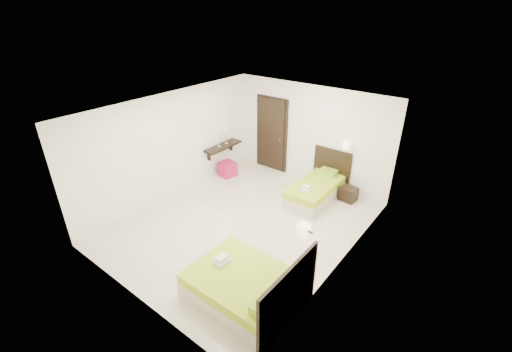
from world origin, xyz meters
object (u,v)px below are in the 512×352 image
Objects in this scene: nightstand at (348,194)px; ottoman at (227,169)px; bed_single at (317,189)px; bed_double at (248,287)px.

ottoman is at bearing -160.14° from nightstand.
bed_single reaches higher than ottoman.
bed_single is at bearing -144.13° from nightstand.
nightstand is 3.38m from ottoman.
ottoman is at bearing 136.26° from bed_double.
bed_single is 0.79m from nightstand.
ottoman is (-2.60, -0.44, -0.06)m from bed_single.
bed_single is 4.46× the size of nightstand.
bed_single is 0.96× the size of bed_double.
bed_single reaches higher than nightstand.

